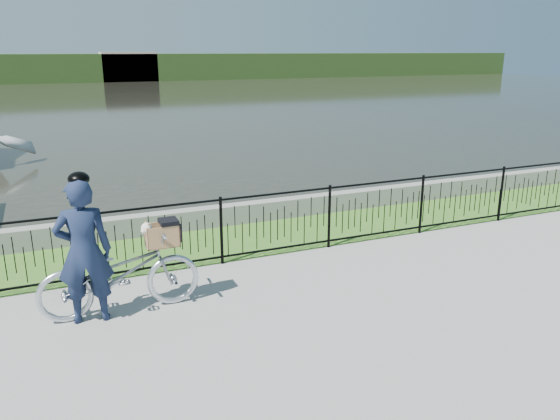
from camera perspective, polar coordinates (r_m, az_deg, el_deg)
name	(u,v)px	position (r m, az deg, el deg)	size (l,w,h in m)	color
ground	(320,291)	(8.16, 4.20, -8.42)	(120.00, 120.00, 0.00)	gray
grass_strip	(257,237)	(10.37, -2.43, -2.86)	(60.00, 2.00, 0.01)	#3B6A21
water	(97,102)	(39.85, -18.58, 10.63)	(120.00, 120.00, 0.00)	black
quay_wall	(239,213)	(11.20, -4.27, -0.36)	(60.00, 0.30, 0.40)	gray
fence	(278,223)	(9.30, -0.26, -1.41)	(14.00, 0.06, 1.15)	black
far_treeline	(71,68)	(66.67, -20.96, 13.70)	(120.00, 6.00, 3.00)	#284118
far_building_right	(129,67)	(65.76, -15.53, 14.23)	(6.00, 3.00, 3.20)	#A29482
bicycle_rig	(120,273)	(7.61, -16.33, -6.30)	(2.13, 0.74, 1.25)	silver
cyclist	(84,250)	(7.37, -19.84, -3.97)	(0.74, 0.52, 1.99)	#141E39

